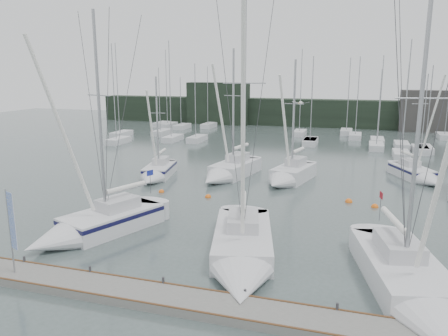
% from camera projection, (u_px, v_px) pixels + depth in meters
% --- Properties ---
extents(ground, '(160.00, 160.00, 0.00)m').
position_uv_depth(ground, '(228.00, 261.00, 23.95)').
color(ground, '#485855').
rests_on(ground, ground).
extents(dock, '(24.00, 2.00, 0.40)m').
position_uv_depth(dock, '(196.00, 303.00, 19.24)').
color(dock, '#60615C').
rests_on(dock, ground).
extents(far_treeline, '(90.00, 4.00, 5.00)m').
position_uv_depth(far_treeline, '(323.00, 113.00, 81.21)').
color(far_treeline, black).
rests_on(far_treeline, ground).
extents(far_building_left, '(12.00, 3.00, 8.00)m').
position_uv_depth(far_building_left, '(218.00, 103.00, 84.78)').
color(far_building_left, black).
rests_on(far_building_left, ground).
extents(far_building_right, '(10.00, 3.00, 7.00)m').
position_uv_depth(far_building_right, '(431.00, 111.00, 73.93)').
color(far_building_right, '#3A3835').
rests_on(far_building_right, ground).
extents(mast_forest, '(60.08, 25.21, 14.47)m').
position_uv_depth(mast_forest, '(298.00, 138.00, 64.70)').
color(mast_forest, silver).
rests_on(mast_forest, ground).
extents(sailboat_near_left, '(6.29, 9.67, 14.81)m').
position_uv_depth(sailboat_near_left, '(89.00, 227.00, 27.30)').
color(sailboat_near_left, silver).
rests_on(sailboat_near_left, ground).
extents(sailboat_near_center, '(5.74, 11.38, 16.33)m').
position_uv_depth(sailboat_near_center, '(242.00, 257.00, 23.17)').
color(sailboat_near_center, silver).
rests_on(sailboat_near_center, ground).
extents(sailboat_near_right, '(5.72, 11.66, 15.35)m').
position_uv_depth(sailboat_near_right, '(418.00, 294.00, 19.20)').
color(sailboat_near_right, silver).
rests_on(sailboat_near_right, ground).
extents(sailboat_mid_a, '(3.62, 7.51, 10.44)m').
position_uv_depth(sailboat_mid_a, '(157.00, 173.00, 42.12)').
color(sailboat_mid_a, silver).
rests_on(sailboat_mid_a, ground).
extents(sailboat_mid_b, '(4.51, 9.23, 13.16)m').
position_uv_depth(sailboat_mid_b, '(227.00, 172.00, 42.13)').
color(sailboat_mid_b, silver).
rests_on(sailboat_mid_b, ground).
extents(sailboat_mid_c, '(4.36, 7.85, 12.05)m').
position_uv_depth(sailboat_mid_c, '(288.00, 176.00, 40.45)').
color(sailboat_mid_c, silver).
rests_on(sailboat_mid_c, ground).
extents(sailboat_mid_d, '(5.04, 7.33, 12.03)m').
position_uv_depth(sailboat_mid_d, '(419.00, 175.00, 41.42)').
color(sailboat_mid_d, silver).
rests_on(sailboat_mid_d, ground).
extents(buoy_a, '(0.52, 0.52, 0.52)m').
position_uv_depth(buoy_a, '(208.00, 197.00, 36.05)').
color(buoy_a, orange).
rests_on(buoy_a, ground).
extents(buoy_b, '(0.59, 0.59, 0.59)m').
position_uv_depth(buoy_b, '(349.00, 202.00, 34.73)').
color(buoy_b, orange).
rests_on(buoy_b, ground).
extents(buoy_c, '(0.49, 0.49, 0.49)m').
position_uv_depth(buoy_c, '(161.00, 192.00, 37.58)').
color(buoy_c, orange).
rests_on(buoy_c, ground).
extents(dock_banner, '(0.62, 0.29, 4.30)m').
position_uv_depth(dock_banner, '(11.00, 225.00, 21.06)').
color(dock_banner, '#989BA0').
rests_on(dock_banner, dock).
extents(seagull, '(0.93, 0.46, 0.19)m').
position_uv_depth(seagull, '(301.00, 103.00, 21.97)').
color(seagull, silver).
rests_on(seagull, ground).
extents(buoy_d, '(0.55, 0.55, 0.55)m').
position_uv_depth(buoy_d, '(375.00, 207.00, 33.41)').
color(buoy_d, orange).
rests_on(buoy_d, ground).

